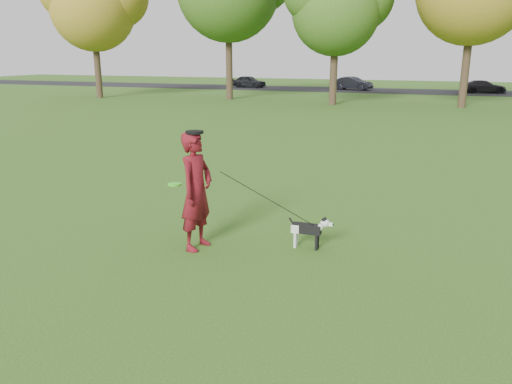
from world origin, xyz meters
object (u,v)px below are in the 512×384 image
at_px(man, 196,191).
at_px(car_mid, 353,83).
at_px(car_right, 484,87).
at_px(car_left, 249,81).
at_px(dog, 310,228).

relative_size(man, car_mid, 0.56).
bearing_deg(car_mid, man, -159.82).
relative_size(car_mid, car_right, 0.99).
relative_size(car_left, car_right, 0.94).
relative_size(dog, car_left, 0.23).
height_order(car_left, car_mid, car_mid).
bearing_deg(dog, man, -161.60).
distance_m(man, car_right, 41.06).
distance_m(dog, car_right, 40.17).
distance_m(man, car_left, 42.80).
distance_m(car_mid, car_right, 11.20).
xyz_separation_m(man, car_left, (-14.15, 40.39, -0.41)).
xyz_separation_m(dog, car_left, (-15.99, 39.78, 0.24)).
bearing_deg(car_right, car_mid, 81.09).
xyz_separation_m(dog, car_mid, (-5.65, 39.78, 0.25)).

